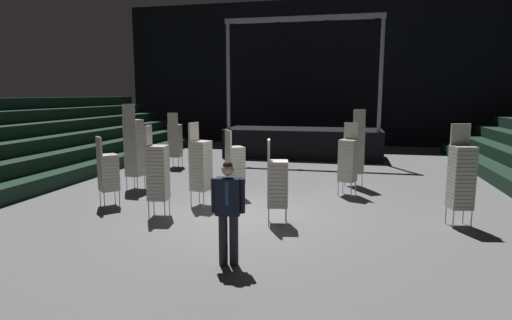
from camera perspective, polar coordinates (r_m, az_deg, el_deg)
ground_plane at (r=9.82m, az=-0.06°, el=-8.18°), size 22.00×30.00×0.10m
arena_end_wall at (r=24.27m, az=7.92°, el=11.61°), size 22.00×0.30×8.00m
stage_riser at (r=19.22m, az=6.41°, el=2.62°), size 6.97×2.52×6.04m
man_with_tie at (r=6.95m, az=-3.82°, el=-6.37°), size 0.57×0.27×1.77m
chair_stack_front_left at (r=11.30m, az=-19.52°, el=-1.46°), size 0.62×0.62×1.79m
chair_stack_front_right at (r=9.15m, az=2.89°, el=-3.04°), size 0.51×0.51×1.88m
chair_stack_mid_left at (r=13.27m, az=13.28°, el=1.58°), size 0.61×0.61×2.39m
chair_stack_mid_right at (r=10.76m, az=-7.57°, el=-0.61°), size 0.53×0.53×2.14m
chair_stack_mid_centre at (r=9.98m, az=-13.26°, el=-1.53°), size 0.50×0.50×2.14m
chair_stack_rear_left at (r=9.98m, az=26.17°, el=-1.97°), size 0.52×0.52×2.22m
chair_stack_rear_right at (r=13.03m, az=-16.27°, el=1.71°), size 0.49×0.49×2.56m
chair_stack_rear_centre at (r=16.70m, az=-10.96°, el=2.70°), size 0.45×0.45×2.14m
chair_stack_aisle_left at (r=11.58m, az=-2.90°, el=-0.50°), size 0.62×0.62×1.88m
chair_stack_aisle_right at (r=12.05m, az=12.42°, el=0.07°), size 0.56×0.56×2.05m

